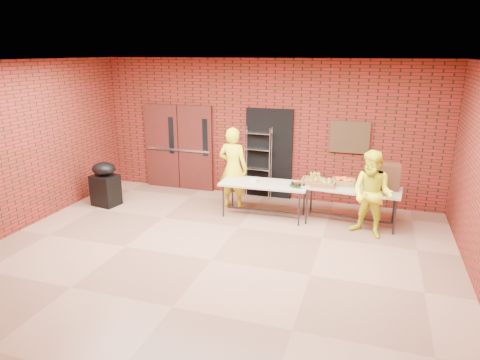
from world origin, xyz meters
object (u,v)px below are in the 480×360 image
at_px(wire_rack, 258,163).
at_px(covered_grill, 105,184).
at_px(table_right, 352,190).
at_px(volunteer_woman, 233,168).
at_px(volunteer_man, 372,194).
at_px(table_left, 264,186).
at_px(coffee_dispenser, 389,177).

height_order(wire_rack, covered_grill, wire_rack).
bearing_deg(table_right, volunteer_woman, -178.91).
relative_size(volunteer_woman, volunteer_man, 1.10).
distance_m(table_right, volunteer_woman, 2.56).
bearing_deg(table_left, wire_rack, 109.96).
distance_m(coffee_dispenser, volunteer_man, 0.68).
bearing_deg(coffee_dispenser, table_right, -172.51).
height_order(table_left, table_right, table_right).
distance_m(table_left, table_right, 1.76).
xyz_separation_m(table_left, table_right, (1.75, 0.15, 0.03)).
relative_size(table_left, volunteer_man, 1.11).
distance_m(coffee_dispenser, covered_grill, 6.06).
relative_size(table_right, volunteer_woman, 1.08).
bearing_deg(coffee_dispenser, covered_grill, -173.74).
distance_m(wire_rack, table_right, 2.42).
distance_m(table_left, volunteer_man, 2.17).
xyz_separation_m(table_right, volunteer_man, (0.39, -0.49, 0.11)).
distance_m(wire_rack, coffee_dispenser, 3.02).
distance_m(covered_grill, volunteer_woman, 2.90).
bearing_deg(wire_rack, table_right, -21.46).
relative_size(coffee_dispenser, covered_grill, 0.50).
distance_m(table_right, coffee_dispenser, 0.76).
height_order(covered_grill, volunteer_woman, volunteer_woman).
height_order(table_left, volunteer_man, volunteer_man).
height_order(coffee_dispenser, volunteer_woman, volunteer_woman).
distance_m(table_right, covered_grill, 5.35).
relative_size(wire_rack, table_left, 0.93).
distance_m(table_left, volunteer_woman, 0.89).
xyz_separation_m(wire_rack, volunteer_man, (2.59, -1.47, -0.03)).
bearing_deg(wire_rack, covered_grill, -151.00).
height_order(wire_rack, table_left, wire_rack).
xyz_separation_m(coffee_dispenser, volunteer_man, (-0.29, -0.58, -0.20)).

